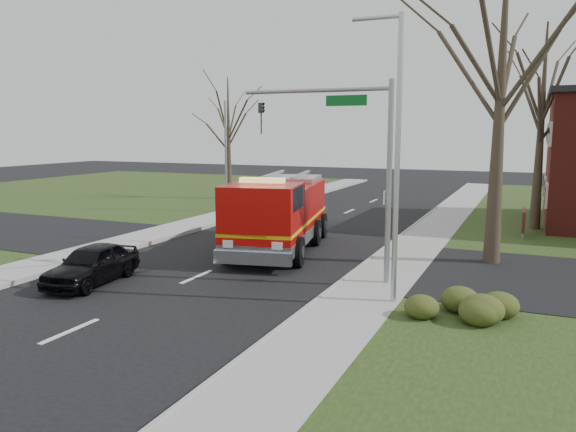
% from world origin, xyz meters
% --- Properties ---
extents(ground, '(120.00, 120.00, 0.00)m').
position_xyz_m(ground, '(0.00, 0.00, 0.00)').
color(ground, black).
rests_on(ground, ground).
extents(sidewalk_right, '(2.40, 80.00, 0.15)m').
position_xyz_m(sidewalk_right, '(6.20, 0.00, 0.07)').
color(sidewalk_right, gray).
rests_on(sidewalk_right, ground).
extents(sidewalk_left, '(2.40, 80.00, 0.15)m').
position_xyz_m(sidewalk_left, '(-6.20, 0.00, 0.07)').
color(sidewalk_left, gray).
rests_on(sidewalk_left, ground).
extents(health_center_sign, '(0.12, 2.00, 1.40)m').
position_xyz_m(health_center_sign, '(10.50, 12.50, 0.88)').
color(health_center_sign, '#53131C').
rests_on(health_center_sign, ground).
extents(hedge_corner, '(2.80, 2.00, 0.90)m').
position_xyz_m(hedge_corner, '(9.00, -1.00, 0.58)').
color(hedge_corner, '#383F17').
rests_on(hedge_corner, lawn_right).
extents(bare_tree_near, '(6.00, 6.00, 12.00)m').
position_xyz_m(bare_tree_near, '(9.50, 6.00, 7.41)').
color(bare_tree_near, '#31261D').
rests_on(bare_tree_near, ground).
extents(bare_tree_far, '(5.25, 5.25, 10.50)m').
position_xyz_m(bare_tree_far, '(11.00, 15.00, 6.49)').
color(bare_tree_far, '#31261D').
rests_on(bare_tree_far, ground).
extents(bare_tree_left, '(4.50, 4.50, 9.00)m').
position_xyz_m(bare_tree_left, '(-10.00, 20.00, 5.56)').
color(bare_tree_left, '#31261D').
rests_on(bare_tree_left, ground).
extents(traffic_signal_mast, '(5.29, 0.18, 6.80)m').
position_xyz_m(traffic_signal_mast, '(5.21, 1.50, 4.71)').
color(traffic_signal_mast, gray).
rests_on(traffic_signal_mast, ground).
extents(streetlight_pole, '(1.48, 0.16, 8.40)m').
position_xyz_m(streetlight_pole, '(7.14, -0.50, 4.55)').
color(streetlight_pole, '#B7BABF').
rests_on(streetlight_pole, ground).
extents(utility_pole_far, '(0.14, 0.14, 7.00)m').
position_xyz_m(utility_pole_far, '(-6.80, 14.00, 3.50)').
color(utility_pole_far, gray).
rests_on(utility_pole_far, ground).
extents(fire_engine, '(4.61, 8.83, 3.39)m').
position_xyz_m(fire_engine, '(0.80, 5.22, 1.54)').
color(fire_engine, '#B90C08').
rests_on(fire_engine, ground).
extents(parked_car_maroon, '(2.05, 4.13, 1.35)m').
position_xyz_m(parked_car_maroon, '(-2.80, -2.13, 0.68)').
color(parked_car_maroon, black).
rests_on(parked_car_maroon, ground).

